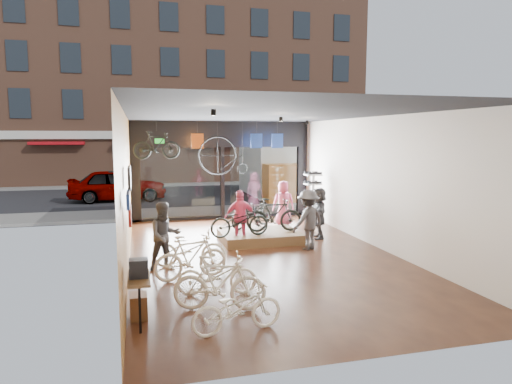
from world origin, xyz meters
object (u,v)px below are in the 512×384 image
object	(u,v)px
floor_bike_3	(191,257)
customer_3	(308,220)
box_truck	(275,172)
floor_bike_2	(217,274)
floor_bike_4	(189,248)
display_platform	(260,236)
floor_bike_1	(219,283)
customer_2	(240,218)
display_bike_mid	(274,215)
customer_1	(165,236)
hung_bike	(157,145)
display_bike_left	(240,221)
floor_bike_0	(237,308)
customer_5	(319,213)
street_car	(118,185)
penny_farthing	(226,157)
customer_4	(283,203)
display_bike_right	(251,213)
sunglasses_rack	(313,198)

from	to	relation	value
floor_bike_3	customer_3	xyz separation A→B (m)	(3.57, 1.93, 0.35)
box_truck	floor_bike_2	world-z (taller)	box_truck
floor_bike_4	display_platform	bearing A→B (deg)	-33.82
box_truck	floor_bike_1	size ratio (longest dim) A/B	4.03
customer_2	display_bike_mid	bearing A→B (deg)	-167.38
customer_1	hung_bike	bearing A→B (deg)	75.01
display_bike_left	floor_bike_1	bearing A→B (deg)	156.19
floor_bike_0	hung_bike	bearing A→B (deg)	-2.62
customer_5	display_platform	bearing A→B (deg)	-76.38
floor_bike_3	customer_1	size ratio (longest dim) A/B	1.03
display_platform	display_bike_mid	distance (m)	0.80
floor_bike_4	hung_bike	distance (m)	5.42
customer_3	display_bike_left	bearing A→B (deg)	-49.17
customer_1	customer_2	xyz separation A→B (m)	(2.33, 1.97, -0.01)
street_car	display_platform	bearing A→B (deg)	-156.07
customer_3	floor_bike_1	bearing A→B (deg)	24.47
floor_bike_2	penny_farthing	size ratio (longest dim) A/B	0.96
street_car	hung_bike	bearing A→B (deg)	-168.18
street_car	customer_5	distance (m)	12.25
floor_bike_2	customer_4	bearing A→B (deg)	-21.07
customer_3	penny_farthing	world-z (taller)	penny_farthing
display_bike_right	customer_4	xyz separation A→B (m)	(1.56, 1.48, 0.06)
floor_bike_4	display_bike_left	distance (m)	2.43
floor_bike_2	customer_4	xyz separation A→B (m)	(3.57, 6.60, 0.39)
floor_bike_4	sunglasses_rack	xyz separation A→B (m)	(5.00, 4.41, 0.51)
display_bike_mid	sunglasses_rack	world-z (taller)	sunglasses_rack
display_bike_mid	customer_2	distance (m)	1.13
box_truck	hung_bike	world-z (taller)	hung_bike
customer_1	customer_4	xyz separation A→B (m)	(4.48, 4.47, -0.01)
display_bike_mid	customer_5	xyz separation A→B (m)	(1.50, 0.05, -0.01)
floor_bike_1	display_bike_mid	size ratio (longest dim) A/B	1.01
customer_5	hung_bike	bearing A→B (deg)	-102.85
customer_4	hung_bike	world-z (taller)	hung_bike
display_bike_mid	customer_4	distance (m)	2.52
floor_bike_0	sunglasses_rack	world-z (taller)	sunglasses_rack
floor_bike_1	customer_2	world-z (taller)	customer_2
floor_bike_1	customer_4	size ratio (longest dim) A/B	1.06
floor_bike_1	hung_bike	distance (m)	8.19
customer_1	sunglasses_rack	xyz separation A→B (m)	(5.59, 4.42, 0.15)
floor_bike_3	floor_bike_4	xyz separation A→B (m)	(0.07, 0.98, -0.04)
floor_bike_0	customer_2	distance (m)	6.14
display_bike_left	box_truck	bearing A→B (deg)	-29.51
display_platform	customer_2	distance (m)	1.01
customer_3	customer_2	bearing A→B (deg)	-55.56
penny_farthing	hung_bike	size ratio (longest dim) A/B	1.07
floor_bike_1	display_bike_right	world-z (taller)	display_bike_right
customer_2	street_car	bearing A→B (deg)	-68.31
sunglasses_rack	box_truck	bearing A→B (deg)	94.09
floor_bike_2	display_bike_left	bearing A→B (deg)	-11.71
floor_bike_4	hung_bike	bearing A→B (deg)	19.33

